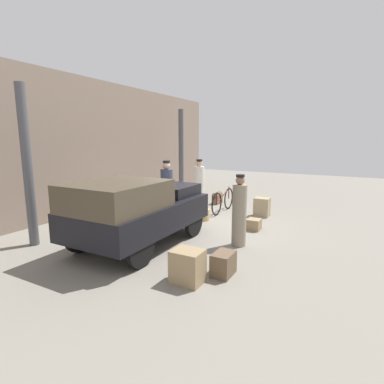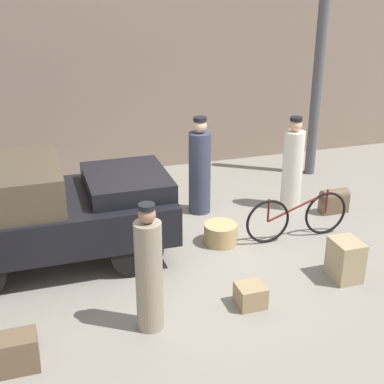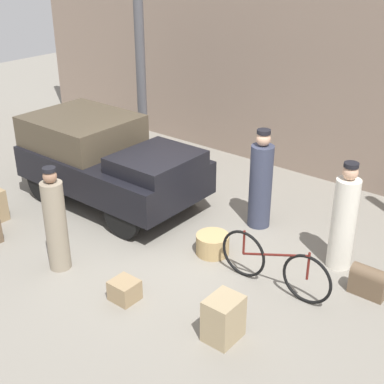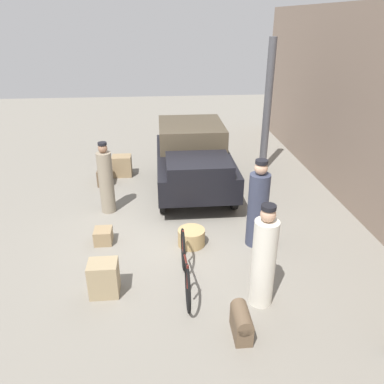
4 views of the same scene
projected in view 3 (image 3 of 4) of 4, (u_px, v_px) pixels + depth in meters
name	position (u px, v px, depth m)	size (l,w,h in m)	color
ground_plane	(175.00, 243.00, 9.06)	(30.00, 30.00, 0.00)	gray
station_building_facade	(303.00, 69.00, 10.95)	(16.00, 0.15, 4.50)	gray
canopy_pillar_left	(141.00, 78.00, 11.93)	(0.21, 0.21, 3.72)	#4C4C51
truck	(106.00, 158.00, 10.15)	(3.54, 1.86, 1.60)	black
bicycle	(274.00, 265.00, 7.74)	(1.83, 0.04, 0.81)	black
wicker_basket	(213.00, 244.00, 8.70)	(0.54, 0.54, 0.34)	tan
porter_standing_middle	(56.00, 223.00, 8.07)	(0.34, 0.34, 1.69)	gray
porter_with_bicycle	(344.00, 220.00, 8.11)	(0.37, 0.37, 1.75)	silver
porter_carrying_trunk	(261.00, 183.00, 9.29)	(0.40, 0.40, 1.80)	#33384C
suitcase_small_leather	(223.00, 319.00, 6.79)	(0.39, 0.48, 0.61)	#9E8966
trunk_barrel_dark	(369.00, 281.00, 7.66)	(0.51, 0.24, 0.45)	brown
trunk_umber_medium	(125.00, 290.00, 7.60)	(0.37, 0.35, 0.30)	#937A56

